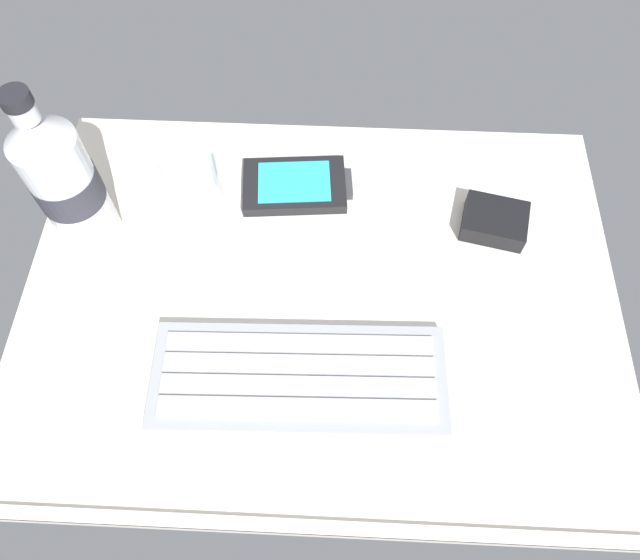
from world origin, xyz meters
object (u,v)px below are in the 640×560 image
juice_cup (190,176)px  handheld_device (296,185)px  water_bottle (65,182)px  charger_block (494,221)px  keyboard (299,378)px

juice_cup → handheld_device: bearing=8.3°
handheld_device → juice_cup: juice_cup is taller
water_bottle → charger_block: bearing=3.3°
handheld_device → juice_cup: 12.19cm
handheld_device → charger_block: size_ratio=1.89×
handheld_device → juice_cup: size_ratio=1.56×
juice_cup → keyboard: bearing=-58.5°
keyboard → juice_cup: bearing=121.5°
water_bottle → keyboard: bearing=-34.3°
keyboard → juice_cup: juice_cup is taller
juice_cup → charger_block: juice_cup is taller
water_bottle → charger_block: water_bottle is taller
handheld_device → charger_block: charger_block is taller
water_bottle → juice_cup: bearing=25.9°
charger_block → juice_cup: bearing=175.5°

